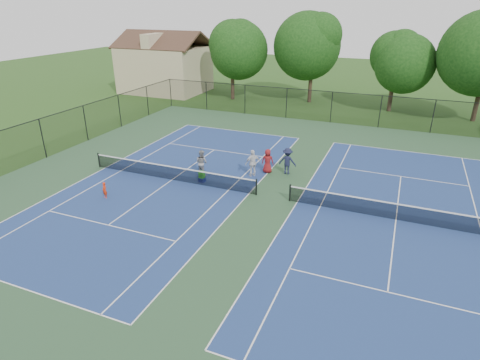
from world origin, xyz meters
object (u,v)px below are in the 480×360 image
at_px(bystander_a, 253,163).
at_px(ball_hopper, 202,175).
at_px(tree_back_c, 396,59).
at_px(clapboard_house, 165,67).
at_px(tree_back_a, 232,47).
at_px(instructor, 202,163).
at_px(bystander_c, 268,161).
at_px(bystander_b, 287,161).
at_px(ball_crate, 202,180).
at_px(tree_back_b, 313,43).
at_px(child_player, 105,190).

bearing_deg(bystander_a, ball_hopper, -5.51).
xyz_separation_m(tree_back_c, clapboard_house, (-28.00, -0.00, -2.39)).
height_order(tree_back_a, tree_back_c, tree_back_a).
bearing_deg(bystander_a, instructor, -25.15).
bearing_deg(instructor, bystander_c, -136.76).
bearing_deg(bystander_a, bystander_c, -171.61).
xyz_separation_m(bystander_b, ball_hopper, (-4.77, -3.42, -0.43)).
distance_m(clapboard_house, instructor, 29.28).
bearing_deg(clapboard_house, tree_back_a, -5.71).
height_order(tree_back_c, ball_crate, tree_back_c).
distance_m(clapboard_house, bystander_c, 30.33).
bearing_deg(tree_back_c, tree_back_a, -176.82).
height_order(clapboard_house, bystander_c, clapboard_house).
bearing_deg(tree_back_b, bystander_b, -80.40).
relative_size(tree_back_c, child_player, 8.45).
xyz_separation_m(tree_back_a, bystander_c, (11.42, -20.36, -5.20)).
bearing_deg(bystander_b, ball_crate, 33.84).
relative_size(instructor, ball_crate, 4.32).
bearing_deg(tree_back_a, bystander_a, -63.35).
bearing_deg(tree_back_a, bystander_c, -60.72).
height_order(tree_back_c, bystander_c, tree_back_c).
bearing_deg(tree_back_b, tree_back_c, -6.34).
relative_size(ball_crate, ball_hopper, 0.94).
distance_m(bystander_b, bystander_c, 1.35).
relative_size(tree_back_b, bystander_b, 5.43).
distance_m(child_player, instructor, 6.56).
distance_m(tree_back_c, ball_hopper, 26.92).
bearing_deg(child_player, bystander_a, 63.50).
bearing_deg(bystander_a, tree_back_c, -152.22).
xyz_separation_m(clapboard_house, ball_hopper, (17.96, -24.48, -2.60)).
xyz_separation_m(instructor, ball_hopper, (0.53, -1.06, -0.39)).
height_order(tree_back_b, instructor, tree_back_b).
height_order(tree_back_b, child_player, tree_back_b).
xyz_separation_m(bystander_a, ball_crate, (-2.73, -2.18, -0.79)).
bearing_deg(instructor, bystander_a, -145.18).
bearing_deg(ball_hopper, clapboard_house, 126.27).
xyz_separation_m(tree_back_c, child_player, (-14.31, -28.80, -4.98)).
distance_m(tree_back_c, bystander_a, 23.91).
bearing_deg(tree_back_b, child_player, -100.10).
distance_m(clapboard_house, ball_crate, 30.51).
bearing_deg(clapboard_house, ball_crate, -53.73).
height_order(clapboard_house, bystander_b, clapboard_house).
relative_size(bystander_a, bystander_c, 1.10).
bearing_deg(tree_back_a, bystander_b, -57.59).
xyz_separation_m(tree_back_b, ball_crate, (-1.04, -25.48, -6.46)).
relative_size(instructor, bystander_b, 0.95).
distance_m(tree_back_b, instructor, 25.13).
bearing_deg(child_player, clapboard_house, 136.06).
distance_m(instructor, bystander_a, 3.45).
bearing_deg(tree_back_b, clapboard_house, -176.99).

